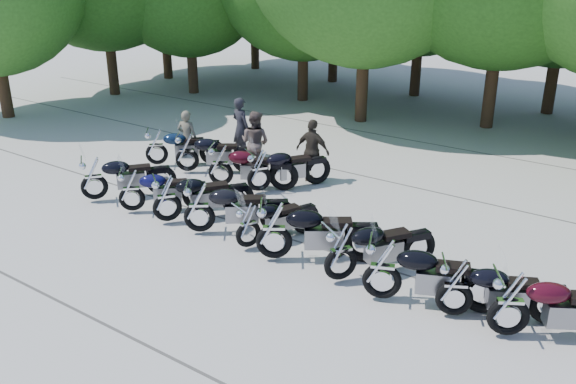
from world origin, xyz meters
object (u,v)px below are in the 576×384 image
Objects in this scene: motorcycle_8 at (456,286)px; motorcycle_13 at (259,169)px; motorcycle_4 at (248,224)px; motorcycle_11 at (187,151)px; rider_2 at (313,151)px; motorcycle_5 at (274,229)px; rider_0 at (187,138)px; rider_1 at (255,142)px; motorcycle_0 at (93,177)px; motorcycle_12 at (220,164)px; rider_3 at (241,128)px; motorcycle_1 at (131,189)px; motorcycle_3 at (199,206)px; motorcycle_7 at (383,267)px; motorcycle_2 at (167,197)px; motorcycle_6 at (341,251)px; motorcycle_10 at (156,146)px; motorcycle_9 at (510,302)px.

motorcycle_8 is 0.95× the size of motorcycle_13.
motorcycle_11 is (-4.39, 2.72, 0.08)m from motorcycle_4.
motorcycle_5 is at bearing 112.25° from rider_2.
rider_0 is 2.15m from rider_1.
motorcycle_0 is 2.91m from motorcycle_11.
motorcycle_11 is 0.99× the size of motorcycle_12.
rider_3 is (-2.94, 0.54, 0.06)m from rider_2.
motorcycle_3 reaches higher than motorcycle_1.
motorcycle_12 is (-1.54, 2.48, -0.02)m from motorcycle_3.
motorcycle_5 is at bearing -154.79° from motorcycle_11.
motorcycle_13 is at bearing 149.75° from rider_3.
motorcycle_3 is at bearing 117.99° from rider_0.
motorcycle_11 is at bearing 9.88° from motorcycle_3.
motorcycle_7 reaches higher than motorcycle_1.
rider_1 is at bearing -46.24° from motorcycle_2.
motorcycle_5 is (0.77, -0.12, 0.14)m from motorcycle_4.
rider_1 is at bearing -78.59° from motorcycle_0.
motorcycle_2 is 2.34m from motorcycle_4.
motorcycle_0 is at bearing 33.65° from motorcycle_6.
motorcycle_10 is at bearing 57.71° from motorcycle_12.
motorcycle_3 is 4.28m from rider_2.
motorcycle_13 is 1.60m from rider_1.
motorcycle_9 is 7.84m from rider_2.
motorcycle_10 is 0.92m from rider_0.
motorcycle_8 is 1.22× the size of rider_1.
motorcycle_4 is 1.25× the size of rider_0.
motorcycle_10 is 4.67m from rider_2.
motorcycle_1 is 3.42m from motorcycle_10.
motorcycle_9 reaches higher than motorcycle_8.
motorcycle_9 is (4.65, 0.04, -0.05)m from motorcycle_5.
rider_2 is at bearing -18.34° from motorcycle_6.
motorcycle_6 is 8.28m from motorcycle_10.
rider_2 is (2.34, 4.32, 0.26)m from motorcycle_1.
motorcycle_3 is (1.00, -0.00, 0.02)m from motorcycle_2.
motorcycle_2 is at bearing 121.74° from rider_3.
motorcycle_9 reaches higher than motorcycle_0.
motorcycle_1 is at bearing 54.76° from motorcycle_5.
motorcycle_9 reaches higher than motorcycle_10.
motorcycle_9 is 1.45× the size of rider_0.
motorcycle_1 is 1.20× the size of rider_1.
motorcycle_12 is at bearing 20.05° from motorcycle_5.
motorcycle_6 is 1.07× the size of motorcycle_8.
motorcycle_6 is at bearing -142.01° from motorcycle_0.
motorcycle_9 reaches higher than motorcycle_4.
motorcycle_7 is 1.31× the size of rider_3.
rider_3 reaches higher than motorcycle_9.
motorcycle_0 is 0.98× the size of motorcycle_12.
rider_0 reaches higher than motorcycle_11.
motorcycle_3 is 1.09× the size of motorcycle_8.
rider_1 is at bearing -89.53° from motorcycle_11.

